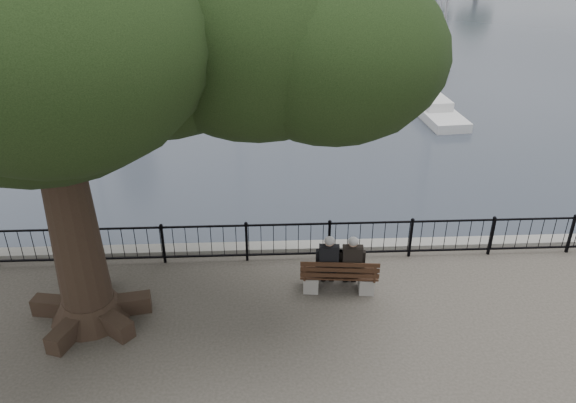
{
  "coord_description": "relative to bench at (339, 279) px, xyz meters",
  "views": [
    {
      "loc": [
        -0.53,
        -9.06,
        7.66
      ],
      "look_at": [
        0.0,
        2.5,
        1.6
      ],
      "focal_mm": 35.0,
      "sensor_mm": 36.0,
      "label": 1
    }
  ],
  "objects": [
    {
      "name": "sailboat_f",
      "position": [
        0.29,
        29.95,
        -0.98
      ],
      "size": [
        2.22,
        5.27,
        11.26
      ],
      "color": "silver",
      "rests_on": "ground"
    },
    {
      "name": "person_left",
      "position": [
        -0.23,
        0.12,
        0.35
      ],
      "size": [
        0.44,
        0.74,
        1.44
      ],
      "color": "black",
      "rests_on": "ground"
    },
    {
      "name": "bench",
      "position": [
        0.0,
        0.0,
        0.0
      ],
      "size": [
        1.76,
        0.67,
        0.91
      ],
      "color": "slate",
      "rests_on": "ground"
    },
    {
      "name": "sailboat_c",
      "position": [
        6.39,
        15.04,
        -0.97
      ],
      "size": [
        2.06,
        5.78,
        11.94
      ],
      "color": "silver",
      "rests_on": "ground"
    },
    {
      "name": "person_right",
      "position": [
        0.27,
        0.07,
        0.35
      ],
      "size": [
        0.44,
        0.74,
        1.44
      ],
      "color": "black",
      "rests_on": "ground"
    },
    {
      "name": "tree",
      "position": [
        -4.47,
        -0.53,
        5.66
      ],
      "size": [
        11.12,
        7.76,
        9.08
      ],
      "color": "black",
      "rests_on": "ground"
    },
    {
      "name": "railing",
      "position": [
        -1.07,
        1.34,
        0.24
      ],
      "size": [
        22.06,
        0.06,
        1.0
      ],
      "color": "black",
      "rests_on": "ground"
    },
    {
      "name": "sailboat_b",
      "position": [
        -2.97,
        18.98,
        -0.95
      ],
      "size": [
        2.37,
        5.78,
        12.89
      ],
      "color": "silver",
      "rests_on": "ground"
    },
    {
      "name": "sailboat_h",
      "position": [
        -3.19,
        36.77,
        -0.92
      ],
      "size": [
        2.51,
        5.63,
        13.71
      ],
      "color": "silver",
      "rests_on": "ground"
    },
    {
      "name": "sailboat_d",
      "position": [
        7.95,
        20.86,
        -1.03
      ],
      "size": [
        3.73,
        5.81,
        9.55
      ],
      "color": "silver",
      "rests_on": "ground"
    },
    {
      "name": "sailboat_g",
      "position": [
        6.8,
        31.47,
        -1.01
      ],
      "size": [
        1.66,
        5.11,
        9.93
      ],
      "color": "silver",
      "rests_on": "ground"
    },
    {
      "name": "sailboat_e",
      "position": [
        -14.37,
        31.46,
        -0.99
      ],
      "size": [
        2.5,
        5.72,
        11.3
      ],
      "color": "silver",
      "rests_on": "ground"
    },
    {
      "name": "harbor",
      "position": [
        -1.07,
        1.84,
        -0.82
      ],
      "size": [
        260.0,
        260.0,
        1.2
      ],
      "color": "slate",
      "rests_on": "ground"
    },
    {
      "name": "sailboat_a",
      "position": [
        -8.99,
        13.09,
        -1.02
      ],
      "size": [
        3.6,
        5.93,
        10.18
      ],
      "color": "silver",
      "rests_on": "ground"
    }
  ]
}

